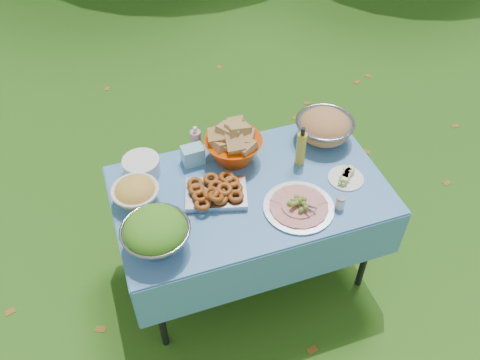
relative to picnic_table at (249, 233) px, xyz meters
name	(u,v)px	position (x,y,z in m)	size (l,w,h in m)	color
ground	(249,269)	(0.00, 0.00, -0.38)	(80.00, 80.00, 0.00)	#12390A
picnic_table	(249,233)	(0.00, 0.00, 0.00)	(1.46, 0.86, 0.76)	#84C2FF
salad_bowl	(156,233)	(-0.56, -0.22, 0.49)	(0.33, 0.33, 0.22)	gray
pasta_bowl_white	(135,192)	(-0.59, 0.11, 0.45)	(0.24, 0.24, 0.14)	white
plate_stack	(142,166)	(-0.53, 0.32, 0.43)	(0.21, 0.21, 0.09)	white
wipes_box	(193,155)	(-0.24, 0.30, 0.44)	(0.12, 0.09, 0.11)	#82C9D6
sanitizer_bottle	(196,139)	(-0.19, 0.39, 0.47)	(0.06, 0.06, 0.17)	pink
bread_bowl	(233,144)	(-0.01, 0.26, 0.49)	(0.33, 0.33, 0.22)	#C83900
pasta_bowl_steel	(325,127)	(0.55, 0.25, 0.47)	(0.34, 0.34, 0.18)	gray
fried_tray	(216,192)	(-0.19, 0.00, 0.42)	(0.32, 0.23, 0.08)	#A2A1A6
charcuterie_platter	(299,203)	(0.19, -0.21, 0.42)	(0.37, 0.37, 0.08)	#A1A5A8
oil_bottle	(301,146)	(0.33, 0.10, 0.51)	(0.06, 0.06, 0.25)	gold
cheese_plate	(346,175)	(0.52, -0.10, 0.41)	(0.20, 0.20, 0.05)	white
shaker	(340,202)	(0.39, -0.28, 0.42)	(0.05, 0.05, 0.08)	silver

